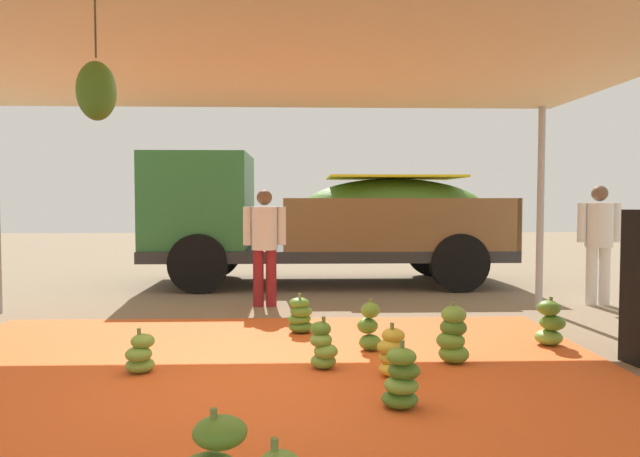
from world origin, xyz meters
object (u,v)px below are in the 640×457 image
at_px(worker_1, 599,236).
at_px(banana_bunch_8, 401,380).
at_px(banana_bunch_0, 453,336).
at_px(banana_bunch_6, 550,324).
at_px(banana_bunch_5, 323,347).
at_px(banana_bunch_9, 369,328).
at_px(banana_bunch_7, 392,354).
at_px(cargo_truck_main, 318,217).
at_px(banana_bunch_1, 140,355).
at_px(worker_0, 265,238).
at_px(banana_bunch_3, 300,316).

bearing_deg(worker_1, banana_bunch_8, -130.38).
distance_m(banana_bunch_0, banana_bunch_6, 1.39).
bearing_deg(banana_bunch_0, banana_bunch_6, 28.01).
bearing_deg(banana_bunch_5, banana_bunch_6, 18.29).
xyz_separation_m(banana_bunch_0, banana_bunch_9, (-0.75, 0.50, -0.02)).
xyz_separation_m(banana_bunch_7, cargo_truck_main, (-0.47, 5.93, 1.04)).
relative_size(banana_bunch_1, worker_0, 0.24).
bearing_deg(cargo_truck_main, banana_bunch_3, -94.72).
height_order(banana_bunch_0, banana_bunch_3, banana_bunch_0).
relative_size(banana_bunch_3, banana_bunch_9, 0.86).
distance_m(banana_bunch_8, cargo_truck_main, 6.86).
height_order(banana_bunch_3, cargo_truck_main, cargo_truck_main).
xyz_separation_m(banana_bunch_0, banana_bunch_8, (-0.71, -1.24, -0.04)).
relative_size(banana_bunch_3, banana_bunch_7, 0.99).
xyz_separation_m(banana_bunch_3, banana_bunch_8, (0.76, -2.59, 0.02)).
bearing_deg(worker_0, worker_1, -0.97).
relative_size(banana_bunch_1, banana_bunch_9, 0.75).
height_order(banana_bunch_9, cargo_truck_main, cargo_truck_main).
height_order(banana_bunch_1, banana_bunch_6, banana_bunch_6).
bearing_deg(banana_bunch_9, banana_bunch_8, -88.70).
bearing_deg(banana_bunch_0, banana_bunch_9, 146.23).
distance_m(banana_bunch_1, worker_0, 3.64).
bearing_deg(banana_bunch_8, cargo_truck_main, 93.50).
xyz_separation_m(banana_bunch_6, worker_1, (1.75, 2.44, 0.81)).
bearing_deg(banana_bunch_8, banana_bunch_7, 86.06).
relative_size(banana_bunch_1, banana_bunch_7, 0.86).
distance_m(cargo_truck_main, worker_0, 2.52).
distance_m(banana_bunch_1, banana_bunch_8, 2.42).
bearing_deg(banana_bunch_0, worker_0, 122.04).
xyz_separation_m(banana_bunch_6, banana_bunch_9, (-1.97, -0.15, 0.01)).
height_order(banana_bunch_5, banana_bunch_6, banana_bunch_6).
relative_size(banana_bunch_6, banana_bunch_8, 1.02).
bearing_deg(banana_bunch_7, banana_bunch_0, 31.92).
bearing_deg(banana_bunch_9, banana_bunch_3, 130.39).
height_order(banana_bunch_1, banana_bunch_3, banana_bunch_3).
relative_size(banana_bunch_7, banana_bunch_8, 0.92).
bearing_deg(worker_0, cargo_truck_main, 69.82).
bearing_deg(banana_bunch_7, worker_0, 110.45).
xyz_separation_m(banana_bunch_8, worker_1, (3.68, 4.33, 0.82)).
bearing_deg(banana_bunch_8, banana_bunch_1, 155.87).
bearing_deg(banana_bunch_1, banana_bunch_6, 12.23).
distance_m(banana_bunch_9, worker_1, 4.61).
bearing_deg(banana_bunch_6, cargo_truck_main, 115.71).
distance_m(banana_bunch_7, banana_bunch_9, 0.91).
height_order(banana_bunch_3, worker_0, worker_0).
relative_size(banana_bunch_0, banana_bunch_8, 1.14).
distance_m(banana_bunch_5, banana_bunch_8, 1.20).
distance_m(banana_bunch_0, banana_bunch_5, 1.27).
distance_m(banana_bunch_3, banana_bunch_5, 1.53).
relative_size(banana_bunch_8, worker_1, 0.29).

